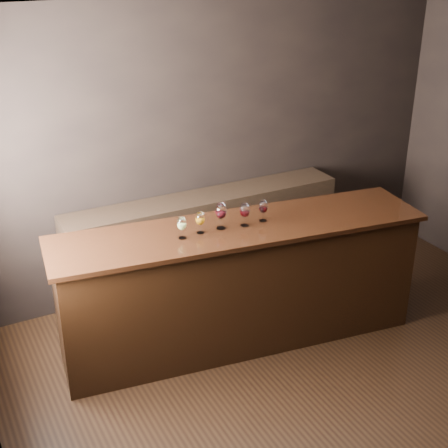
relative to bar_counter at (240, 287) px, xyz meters
name	(u,v)px	position (x,y,z in m)	size (l,w,h in m)	color
ground	(351,396)	(0.39, -1.08, -0.53)	(5.00, 5.00, 0.00)	black
room_shell	(335,178)	(0.16, -0.97, 1.28)	(5.02, 4.52, 2.81)	black
bar_counter	(240,287)	(0.00, 0.00, 0.00)	(3.03, 0.66, 1.06)	black
bar_top	(240,228)	(0.00, 0.00, 0.55)	(3.13, 0.73, 0.04)	black
back_bar_shelf	(205,243)	(0.14, 0.95, -0.03)	(2.78, 0.40, 1.00)	black
glass_white	(182,224)	(-0.51, 0.02, 0.69)	(0.07, 0.07, 0.18)	white
glass_amber	(200,219)	(-0.34, 0.04, 0.69)	(0.07, 0.07, 0.17)	white
glass_red_a	(221,212)	(-0.16, 0.04, 0.72)	(0.09, 0.09, 0.21)	white
glass_red_b	(245,211)	(0.03, -0.01, 0.70)	(0.08, 0.08, 0.19)	white
glass_red_c	(263,207)	(0.22, 0.00, 0.69)	(0.08, 0.08, 0.18)	white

